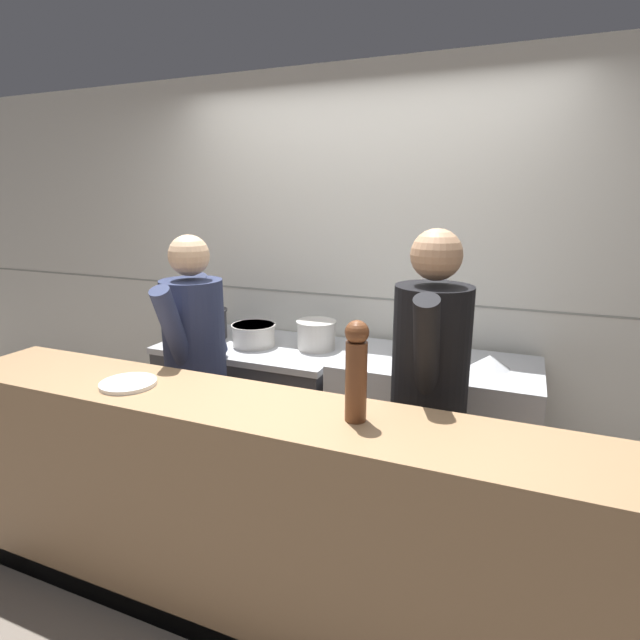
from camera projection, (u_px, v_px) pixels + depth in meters
ground_plane at (267, 586)px, 2.37m from camera, size 14.00×14.00×0.00m
wall_back_tiled at (362, 274)px, 3.31m from camera, size 8.00×0.06×2.60m
oven_range at (257, 404)px, 3.38m from camera, size 1.18×0.71×0.86m
prep_counter at (433, 434)px, 2.94m from camera, size 1.13×0.65×0.89m
pass_counter at (242, 513)px, 2.11m from camera, size 2.84×0.45×1.01m
stock_pot at (206, 323)px, 3.38m from camera, size 0.29×0.29×0.20m
sauce_pot at (254, 334)px, 3.21m from camera, size 0.29×0.29×0.14m
braising_pot at (316, 334)px, 3.14m from camera, size 0.25×0.25×0.18m
mixing_bowl_steel at (490, 362)px, 2.72m from camera, size 0.22×0.22×0.07m
plated_dish_main at (128, 383)px, 2.15m from camera, size 0.24×0.24×0.02m
pepper_mill at (356, 369)px, 1.77m from camera, size 0.09×0.09×0.38m
chef_head_cook at (196, 367)px, 2.71m from camera, size 0.38×0.71×1.61m
chef_sous at (429, 394)px, 2.25m from camera, size 0.37×0.73×1.67m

